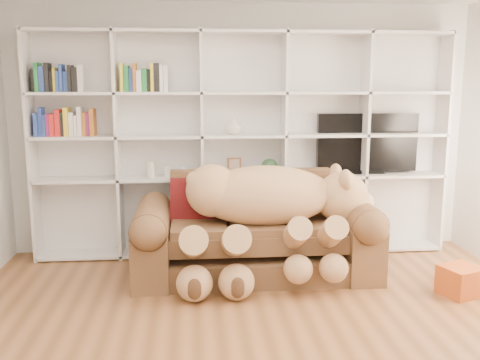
{
  "coord_description": "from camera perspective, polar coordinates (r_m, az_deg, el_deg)",
  "views": [
    {
      "loc": [
        -0.54,
        -3.36,
        1.88
      ],
      "look_at": [
        -0.09,
        1.63,
        0.94
      ],
      "focal_mm": 40.0,
      "sensor_mm": 36.0,
      "label": 1
    }
  ],
  "objects": [
    {
      "name": "bookshelf",
      "position": [
        5.76,
        -2.1,
        4.86
      ],
      "size": [
        4.43,
        0.35,
        2.4
      ],
      "color": "silver",
      "rests_on": "floor"
    },
    {
      "name": "tv",
      "position": [
        6.07,
        13.39,
        3.78
      ],
      "size": [
        1.12,
        0.18,
        0.66
      ],
      "color": "black",
      "rests_on": "bookshelf"
    },
    {
      "name": "throw_pillow",
      "position": [
        5.31,
        -5.05,
        -2.15
      ],
      "size": [
        0.45,
        0.27,
        0.46
      ],
      "primitive_type": "cube",
      "rotation": [
        -0.24,
        0.0,
        -0.07
      ],
      "color": "#4F0D11",
      "rests_on": "sofa"
    },
    {
      "name": "picture_frame",
      "position": [
        5.76,
        -0.62,
        1.48
      ],
      "size": [
        0.15,
        0.05,
        0.19
      ],
      "primitive_type": "cube",
      "rotation": [
        0.0,
        0.0,
        0.17
      ],
      "color": "brown",
      "rests_on": "bookshelf"
    },
    {
      "name": "gift_box",
      "position": [
        5.21,
        22.48,
        -9.89
      ],
      "size": [
        0.41,
        0.4,
        0.26
      ],
      "primitive_type": "cube",
      "rotation": [
        0.0,
        0.0,
        0.35
      ],
      "color": "#B74D18",
      "rests_on": "floor"
    },
    {
      "name": "shelf_vase",
      "position": [
        5.7,
        -0.73,
        5.8
      ],
      "size": [
        0.17,
        0.17,
        0.18
      ],
      "primitive_type": "imported",
      "rotation": [
        0.0,
        0.0,
        0.01
      ],
      "color": "beige",
      "rests_on": "bookshelf"
    },
    {
      "name": "floor",
      "position": [
        3.89,
        3.7,
        -18.34
      ],
      "size": [
        5.0,
        5.0,
        0.0
      ],
      "primitive_type": "plane",
      "color": "brown",
      "rests_on": "ground"
    },
    {
      "name": "green_vase",
      "position": [
        5.8,
        3.15,
        1.4
      ],
      "size": [
        0.18,
        0.18,
        0.18
      ],
      "primitive_type": "sphere",
      "color": "#2B542F",
      "rests_on": "bookshelf"
    },
    {
      "name": "figurine_short",
      "position": [
        5.76,
        -7.73,
        0.91
      ],
      "size": [
        0.09,
        0.09,
        0.12
      ],
      "primitive_type": "cylinder",
      "rotation": [
        0.0,
        0.0,
        -0.42
      ],
      "color": "beige",
      "rests_on": "bookshelf"
    },
    {
      "name": "teddy_bear",
      "position": [
        5.01,
        2.95,
        -3.05
      ],
      "size": [
        1.92,
        1.01,
        1.11
      ],
      "rotation": [
        0.0,
        0.0,
        -0.06
      ],
      "color": "tan",
      "rests_on": "sofa"
    },
    {
      "name": "wall_back",
      "position": [
        5.91,
        0.16,
        5.44
      ],
      "size": [
        5.0,
        0.02,
        2.7
      ],
      "primitive_type": "cube",
      "color": "silver",
      "rests_on": "floor"
    },
    {
      "name": "snow_globe",
      "position": [
        5.75,
        -6.1,
        0.95
      ],
      "size": [
        0.11,
        0.11,
        0.11
      ],
      "primitive_type": "sphere",
      "color": "silver",
      "rests_on": "bookshelf"
    },
    {
      "name": "sofa",
      "position": [
        5.27,
        1.6,
        -6.09
      ],
      "size": [
        2.32,
        1.0,
        0.98
      ],
      "color": "brown",
      "rests_on": "floor"
    },
    {
      "name": "figurine_tall",
      "position": [
        5.76,
        -9.47,
        1.15
      ],
      "size": [
        0.1,
        0.1,
        0.17
      ],
      "primitive_type": "cylinder",
      "rotation": [
        0.0,
        0.0,
        0.23
      ],
      "color": "beige",
      "rests_on": "bookshelf"
    }
  ]
}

